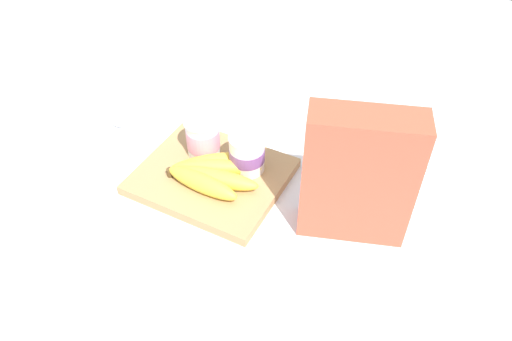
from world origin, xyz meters
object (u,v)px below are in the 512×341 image
object	(u,v)px
yogurt_cup_front	(203,137)
yogurt_cup_back	(247,153)
cutting_board	(212,176)
cereal_box	(358,177)
banana_bunch	(210,174)
spoon	(130,126)

from	to	relation	value
yogurt_cup_front	yogurt_cup_back	xyz separation A→B (m)	(0.10, -0.00, -0.00)
cutting_board	cereal_box	xyz separation A→B (m)	(0.29, 0.01, 0.12)
cutting_board	yogurt_cup_front	bearing A→B (deg)	134.87
banana_bunch	spoon	bearing A→B (deg)	163.03
cutting_board	yogurt_cup_back	world-z (taller)	yogurt_cup_back
cereal_box	yogurt_cup_front	bearing A→B (deg)	155.46
yogurt_cup_back	spoon	world-z (taller)	yogurt_cup_back
cereal_box	yogurt_cup_back	xyz separation A→B (m)	(-0.23, 0.03, -0.07)
cutting_board	spoon	bearing A→B (deg)	166.52
cutting_board	banana_bunch	size ratio (longest dim) A/B	1.47
cutting_board	spoon	world-z (taller)	cutting_board
cereal_box	yogurt_cup_front	distance (m)	0.35
spoon	cereal_box	bearing A→B (deg)	-5.31
cutting_board	yogurt_cup_front	xyz separation A→B (m)	(-0.05, 0.05, 0.05)
cutting_board	yogurt_cup_front	size ratio (longest dim) A/B	3.37
yogurt_cup_front	cutting_board	bearing A→B (deg)	-45.13
cereal_box	yogurt_cup_front	world-z (taller)	cereal_box
cutting_board	banana_bunch	distance (m)	0.04
banana_bunch	cereal_box	bearing A→B (deg)	6.22
yogurt_cup_back	banana_bunch	distance (m)	0.08
yogurt_cup_front	banana_bunch	distance (m)	0.09
cutting_board	yogurt_cup_front	distance (m)	0.08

